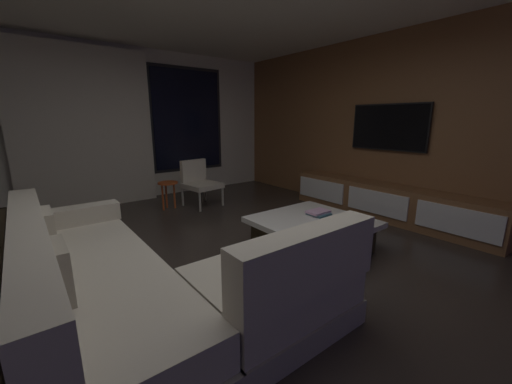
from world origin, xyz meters
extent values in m
plane|color=#332B26|center=(0.00, 0.00, 0.00)|extent=(9.20, 9.20, 0.00)
cube|color=silver|center=(0.00, 3.66, 1.35)|extent=(6.60, 0.12, 2.70)
cube|color=black|center=(1.30, 3.60, 1.45)|extent=(1.52, 0.02, 2.02)
cube|color=black|center=(1.30, 3.58, 1.45)|extent=(1.40, 0.03, 1.90)
cube|color=beige|center=(-0.55, 3.48, 1.30)|extent=(2.10, 0.12, 2.60)
cube|color=brown|center=(3.06, 0.00, 1.35)|extent=(0.12, 7.80, 2.70)
cube|color=#B1A997|center=(-1.13, 0.11, 0.09)|extent=(0.90, 2.50, 0.18)
cube|color=beige|center=(-1.13, 0.11, 0.30)|extent=(0.86, 2.42, 0.24)
cube|color=beige|center=(-1.48, 0.11, 0.62)|extent=(0.20, 2.50, 0.40)
cube|color=beige|center=(-1.13, 1.26, 0.51)|extent=(0.90, 0.20, 0.18)
cube|color=#B1A997|center=(-0.15, -0.69, 0.09)|extent=(1.10, 0.90, 0.18)
cube|color=beige|center=(-0.15, -0.69, 0.30)|extent=(1.07, 0.86, 0.24)
cube|color=beige|center=(-0.15, -1.04, 0.62)|extent=(1.10, 0.20, 0.40)
cube|color=beige|center=(-1.36, 0.66, 0.58)|extent=(0.10, 0.36, 0.36)
cube|color=#B2A893|center=(-1.36, -0.19, 0.58)|extent=(0.10, 0.36, 0.36)
cube|color=#302817|center=(1.06, -0.01, 0.15)|extent=(1.00, 1.00, 0.30)
cube|color=white|center=(1.06, -0.01, 0.33)|extent=(1.16, 1.16, 0.06)
cube|color=#345B68|center=(1.26, 0.07, 0.37)|extent=(0.22, 0.22, 0.02)
cube|color=#D2A4C8|center=(1.26, 0.08, 0.39)|extent=(0.27, 0.18, 0.03)
cylinder|color=#B2ADA0|center=(1.22, 2.18, 0.18)|extent=(0.04, 0.04, 0.36)
cylinder|color=#B2ADA0|center=(0.75, 2.11, 0.18)|extent=(0.04, 0.04, 0.36)
cylinder|color=#B2ADA0|center=(1.15, 2.68, 0.18)|extent=(0.04, 0.04, 0.36)
cylinder|color=#B2ADA0|center=(0.67, 2.61, 0.18)|extent=(0.04, 0.04, 0.36)
cube|color=beige|center=(0.95, 2.40, 0.36)|extent=(0.62, 0.63, 0.08)
cube|color=beige|center=(0.91, 2.63, 0.59)|extent=(0.49, 0.15, 0.38)
cylinder|color=#BF4C1E|center=(0.30, 2.55, 0.23)|extent=(0.03, 0.03, 0.46)
cylinder|color=#BF4C1E|center=(0.50, 2.55, 0.23)|extent=(0.03, 0.03, 0.46)
cylinder|color=#BF4C1E|center=(0.40, 2.65, 0.23)|extent=(0.03, 0.03, 0.46)
cylinder|color=#BF4C1E|center=(0.40, 2.55, 0.45)|extent=(0.32, 0.32, 0.02)
cube|color=brown|center=(2.78, 0.10, 0.26)|extent=(0.44, 3.10, 0.52)
cube|color=white|center=(2.55, -0.94, 0.29)|extent=(0.02, 0.93, 0.33)
cube|color=white|center=(2.55, 0.10, 0.29)|extent=(0.02, 0.93, 0.33)
cube|color=white|center=(2.55, 1.15, 0.29)|extent=(0.02, 0.93, 0.33)
cube|color=#352214|center=(2.74, -0.75, 0.12)|extent=(0.33, 0.68, 0.19)
cube|color=#B97C9B|center=(2.74, -1.01, 0.11)|extent=(0.03, 0.04, 0.17)
cube|color=#5960BC|center=(2.74, -0.93, 0.10)|extent=(0.03, 0.04, 0.14)
cube|color=#CBD785|center=(2.74, -0.84, 0.10)|extent=(0.03, 0.04, 0.15)
cube|color=#459EB6|center=(2.74, -0.75, 0.10)|extent=(0.03, 0.04, 0.14)
cube|color=#B6B69E|center=(2.74, -0.67, 0.11)|extent=(0.03, 0.04, 0.18)
cube|color=slate|center=(2.74, -0.58, 0.11)|extent=(0.03, 0.04, 0.17)
cube|color=#C0B2B8|center=(2.74, -0.49, 0.11)|extent=(0.03, 0.04, 0.17)
cube|color=black|center=(2.95, 0.25, 1.35)|extent=(0.04, 1.18, 0.68)
cube|color=black|center=(2.95, 0.25, 1.35)|extent=(0.05, 1.14, 0.64)
camera|label=1|loc=(-1.45, -2.20, 1.47)|focal=21.37mm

